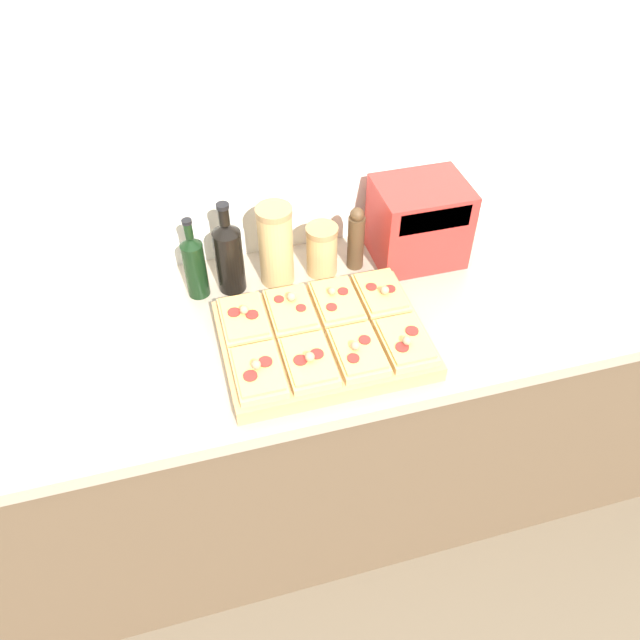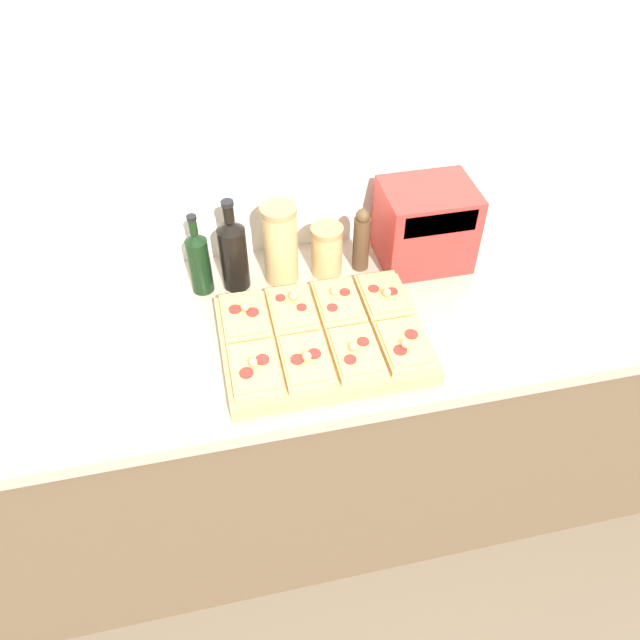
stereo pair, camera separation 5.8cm
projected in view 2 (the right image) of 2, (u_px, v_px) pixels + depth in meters
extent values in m
plane|color=brown|center=(354.00, 576.00, 2.10)|extent=(12.00, 12.00, 0.00)
cube|color=silver|center=(309.00, 140.00, 1.69)|extent=(6.00, 0.06, 2.50)
cube|color=brown|center=(334.00, 422.00, 2.01)|extent=(2.60, 0.64, 0.88)
cube|color=gray|center=(337.00, 321.00, 1.69)|extent=(2.63, 0.67, 0.04)
cube|color=tan|center=(323.00, 340.00, 1.58)|extent=(0.51, 0.38, 0.04)
cube|color=tan|center=(245.00, 317.00, 1.59)|extent=(0.11, 0.17, 0.02)
cube|color=#E5A856|center=(244.00, 313.00, 1.58)|extent=(0.10, 0.16, 0.01)
cylinder|color=maroon|center=(235.00, 309.00, 1.59)|extent=(0.03, 0.03, 0.00)
cylinder|color=maroon|center=(253.00, 312.00, 1.58)|extent=(0.03, 0.03, 0.00)
sphere|color=#937A5B|center=(245.00, 307.00, 1.58)|extent=(0.02, 0.02, 0.02)
cube|color=tan|center=(292.00, 310.00, 1.61)|extent=(0.11, 0.17, 0.02)
cube|color=#E5A856|center=(292.00, 306.00, 1.60)|extent=(0.10, 0.16, 0.01)
cylinder|color=maroon|center=(280.00, 298.00, 1.62)|extent=(0.03, 0.03, 0.00)
cylinder|color=maroon|center=(302.00, 307.00, 1.59)|extent=(0.03, 0.03, 0.00)
sphere|color=#937A5B|center=(293.00, 296.00, 1.61)|extent=(0.02, 0.02, 0.02)
cube|color=tan|center=(338.00, 303.00, 1.63)|extent=(0.11, 0.17, 0.02)
cube|color=#E5A856|center=(338.00, 299.00, 1.62)|extent=(0.10, 0.16, 0.01)
cylinder|color=maroon|center=(332.00, 307.00, 1.59)|extent=(0.03, 0.03, 0.00)
cylinder|color=maroon|center=(345.00, 292.00, 1.63)|extent=(0.03, 0.03, 0.00)
sphere|color=#937A5B|center=(334.00, 291.00, 1.62)|extent=(0.02, 0.02, 0.02)
cube|color=tan|center=(383.00, 296.00, 1.65)|extent=(0.11, 0.17, 0.02)
cube|color=#E5A856|center=(383.00, 292.00, 1.64)|extent=(0.10, 0.16, 0.01)
cylinder|color=maroon|center=(374.00, 289.00, 1.64)|extent=(0.03, 0.03, 0.00)
cylinder|color=maroon|center=(392.00, 291.00, 1.64)|extent=(0.03, 0.03, 0.00)
sphere|color=#937A5B|center=(387.00, 293.00, 1.62)|extent=(0.02, 0.02, 0.02)
cube|color=tan|center=(255.00, 370.00, 1.47)|extent=(0.11, 0.17, 0.02)
cube|color=#E5A856|center=(254.00, 366.00, 1.46)|extent=(0.10, 0.16, 0.01)
cylinder|color=maroon|center=(246.00, 373.00, 1.43)|extent=(0.03, 0.03, 0.00)
cylinder|color=maroon|center=(262.00, 359.00, 1.46)|extent=(0.03, 0.03, 0.00)
sphere|color=#937A5B|center=(253.00, 362.00, 1.45)|extent=(0.02, 0.02, 0.02)
cube|color=tan|center=(306.00, 362.00, 1.49)|extent=(0.11, 0.17, 0.02)
cube|color=#E5A856|center=(306.00, 358.00, 1.48)|extent=(0.10, 0.16, 0.01)
cylinder|color=maroon|center=(297.00, 359.00, 1.46)|extent=(0.03, 0.03, 0.00)
cylinder|color=maroon|center=(314.00, 354.00, 1.48)|extent=(0.03, 0.03, 0.00)
sphere|color=#937A5B|center=(307.00, 356.00, 1.46)|extent=(0.02, 0.02, 0.02)
cube|color=tan|center=(356.00, 353.00, 1.50)|extent=(0.11, 0.17, 0.02)
cube|color=#E5A856|center=(356.00, 350.00, 1.49)|extent=(0.10, 0.16, 0.01)
cylinder|color=maroon|center=(350.00, 359.00, 1.46)|extent=(0.03, 0.03, 0.00)
cylinder|color=maroon|center=(363.00, 341.00, 1.51)|extent=(0.03, 0.03, 0.00)
sphere|color=#937A5B|center=(353.00, 347.00, 1.48)|extent=(0.02, 0.02, 0.02)
cube|color=tan|center=(404.00, 346.00, 1.52)|extent=(0.11, 0.17, 0.02)
cube|color=#E5A856|center=(405.00, 342.00, 1.51)|extent=(0.10, 0.16, 0.01)
cylinder|color=maroon|center=(400.00, 350.00, 1.49)|extent=(0.03, 0.03, 0.00)
cylinder|color=maroon|center=(411.00, 334.00, 1.52)|extent=(0.03, 0.03, 0.00)
sphere|color=#937A5B|center=(405.00, 344.00, 1.49)|extent=(0.02, 0.02, 0.02)
cylinder|color=black|center=(200.00, 266.00, 1.69)|extent=(0.06, 0.06, 0.17)
cone|color=black|center=(195.00, 237.00, 1.63)|extent=(0.06, 0.06, 0.02)
cylinder|color=black|center=(193.00, 226.00, 1.60)|extent=(0.02, 0.02, 0.04)
cylinder|color=black|center=(191.00, 218.00, 1.58)|extent=(0.03, 0.03, 0.01)
cylinder|color=black|center=(234.00, 258.00, 1.70)|extent=(0.08, 0.08, 0.19)
cone|color=black|center=(230.00, 226.00, 1.63)|extent=(0.08, 0.08, 0.03)
cylinder|color=black|center=(228.00, 213.00, 1.60)|extent=(0.03, 0.03, 0.05)
cylinder|color=black|center=(227.00, 203.00, 1.58)|extent=(0.03, 0.03, 0.01)
cylinder|color=tan|center=(280.00, 247.00, 1.71)|extent=(0.09, 0.09, 0.22)
cylinder|color=#937047|center=(278.00, 210.00, 1.62)|extent=(0.10, 0.10, 0.02)
cylinder|color=tan|center=(327.00, 253.00, 1.76)|extent=(0.09, 0.09, 0.14)
cylinder|color=#937047|center=(327.00, 231.00, 1.70)|extent=(0.09, 0.09, 0.02)
cylinder|color=#47331E|center=(361.00, 244.00, 1.76)|extent=(0.05, 0.05, 0.17)
sphere|color=#47331E|center=(363.00, 216.00, 1.70)|extent=(0.04, 0.04, 0.04)
cube|color=red|center=(425.00, 225.00, 1.77)|extent=(0.25, 0.20, 0.24)
cube|color=black|center=(441.00, 223.00, 1.65)|extent=(0.20, 0.01, 0.07)
cube|color=black|center=(472.00, 216.00, 1.78)|extent=(0.02, 0.02, 0.02)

